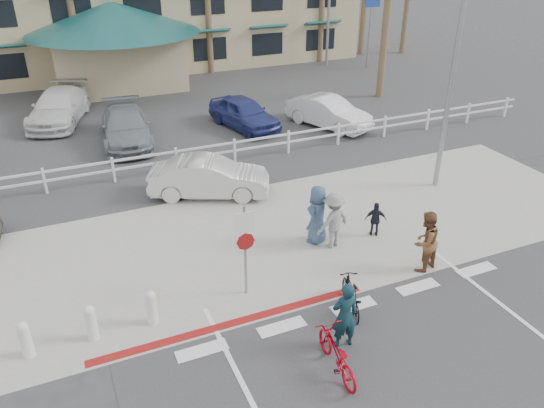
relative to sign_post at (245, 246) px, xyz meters
name	(u,v)px	position (x,y,z in m)	size (l,w,h in m)	color
ground	(366,321)	(2.30, -2.20, -1.45)	(140.00, 140.00, 0.00)	#333335
bike_path	(416,377)	(2.30, -4.20, -1.45)	(12.00, 16.00, 0.01)	#333335
sidewalk_plaza	(288,233)	(2.30, 2.30, -1.44)	(22.00, 7.00, 0.01)	gray
cross_street	(243,183)	(2.30, 6.30, -1.45)	(40.00, 5.00, 0.01)	#333335
parking_lot	(179,111)	(2.30, 15.80, -1.45)	(50.00, 16.00, 0.01)	#333335
curb_red	(234,323)	(-0.70, -1.00, -1.44)	(7.00, 0.25, 0.02)	maroon
rail_fence	(237,150)	(2.80, 8.30, -0.95)	(29.40, 0.16, 1.00)	silver
sign_post	(245,246)	(0.00, 0.00, 0.00)	(0.50, 0.10, 2.90)	gray
bollard_0	(152,307)	(-2.50, -0.20, -0.97)	(0.26, 0.26, 0.95)	silver
bollard_1	(91,323)	(-3.90, -0.20, -0.97)	(0.26, 0.26, 0.95)	silver
bollard_2	(26,340)	(-5.30, -0.20, -0.97)	(0.26, 0.26, 0.95)	silver
streetlight_0	(454,63)	(8.80, 3.30, 3.05)	(0.60, 2.00, 9.00)	gray
info_sign	(370,25)	(16.30, 19.80, 1.35)	(1.20, 0.16, 5.60)	navy
bike_red	(337,354)	(0.80, -3.33, -0.98)	(0.62, 1.79, 0.94)	#9D0414
rider_red	(345,315)	(1.35, -2.69, -0.60)	(0.62, 0.41, 1.70)	#0D2933
bike_black	(351,295)	(2.14, -1.69, -0.98)	(0.44, 1.57, 0.94)	black
rider_black	(425,242)	(4.92, -0.93, -0.55)	(0.88, 0.68, 1.81)	brown
pedestrian_a	(333,221)	(3.20, 1.14, -0.58)	(1.13, 0.65, 1.75)	gray
pedestrian_child	(376,219)	(4.71, 1.15, -0.88)	(0.66, 0.28, 1.13)	black
pedestrian_b	(317,215)	(2.90, 1.57, -0.53)	(0.90, 0.59, 1.84)	#344969
car_white_sedan	(209,177)	(0.87, 5.86, -0.76)	(1.46, 4.20, 1.38)	#BDBDBD
lot_car_1	(126,127)	(-0.93, 12.28, -0.72)	(2.04, 5.02, 1.46)	slate
lot_car_2	(244,113)	(4.52, 12.02, -0.73)	(1.71, 4.24, 1.45)	navy
lot_car_3	(329,112)	(8.24, 10.54, -0.74)	(1.50, 4.30, 1.42)	silver
lot_car_4	(59,107)	(-3.44, 16.35, -0.69)	(2.13, 5.25, 1.52)	silver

